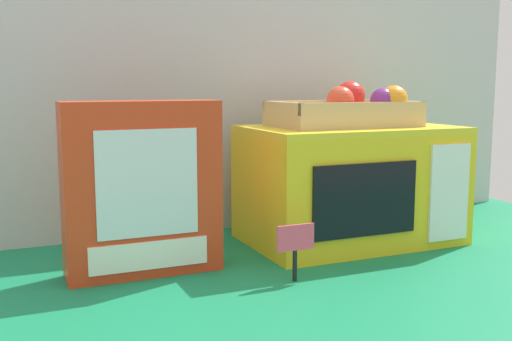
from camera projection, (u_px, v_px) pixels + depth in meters
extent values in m
plane|color=#147A4C|center=(275.00, 256.00, 1.19)|extent=(1.70, 1.70, 0.00)
cube|color=#B7BABF|center=(225.00, 89.00, 1.40)|extent=(1.61, 0.03, 0.65)
cube|color=yellow|center=(349.00, 187.00, 1.30)|extent=(0.44, 0.28, 0.24)
cube|color=yellow|center=(351.00, 129.00, 1.28)|extent=(0.44, 0.28, 0.01)
cube|color=black|center=(366.00, 200.00, 1.15)|extent=(0.23, 0.01, 0.14)
cube|color=white|center=(449.00, 192.00, 1.23)|extent=(0.10, 0.01, 0.20)
cube|color=tan|center=(343.00, 119.00, 1.28)|extent=(0.29, 0.18, 0.03)
cube|color=tan|center=(365.00, 108.00, 1.20)|extent=(0.29, 0.01, 0.02)
cube|color=tan|center=(323.00, 106.00, 1.35)|extent=(0.29, 0.01, 0.02)
cube|color=tan|center=(283.00, 108.00, 1.22)|extent=(0.01, 0.18, 0.02)
cube|color=tan|center=(398.00, 106.00, 1.33)|extent=(0.01, 0.18, 0.02)
sphere|color=orange|center=(395.00, 99.00, 1.25)|extent=(0.06, 0.06, 0.06)
sphere|color=#E04228|center=(340.00, 100.00, 1.22)|extent=(0.06, 0.06, 0.06)
sphere|color=#72287F|center=(383.00, 100.00, 1.25)|extent=(0.05, 0.05, 0.05)
sphere|color=red|center=(350.00, 96.00, 1.34)|extent=(0.07, 0.07, 0.07)
cube|color=red|center=(142.00, 188.00, 1.07)|extent=(0.27, 0.08, 0.31)
cube|color=silver|center=(148.00, 183.00, 1.03)|extent=(0.18, 0.00, 0.19)
cube|color=white|center=(150.00, 255.00, 1.05)|extent=(0.21, 0.00, 0.05)
cylinder|color=black|center=(295.00, 265.00, 1.04)|extent=(0.01, 0.01, 0.06)
cube|color=#F44C6B|center=(296.00, 238.00, 1.03)|extent=(0.07, 0.00, 0.05)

